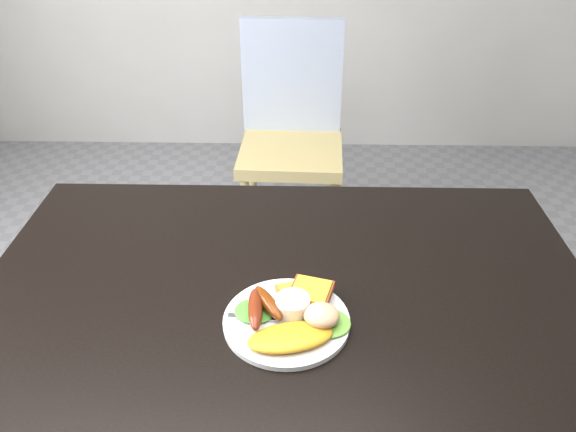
# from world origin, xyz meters

# --- Properties ---
(dining_table) EXTENTS (1.20, 0.80, 0.04)m
(dining_table) POSITION_xyz_m (0.00, 0.00, 0.73)
(dining_table) COLOR black
(dining_table) RESTS_ON ground
(dining_chair) EXTENTS (0.42, 0.42, 0.05)m
(dining_chair) POSITION_xyz_m (-0.01, 1.19, 0.45)
(dining_chair) COLOR tan
(dining_chair) RESTS_ON ground
(person) EXTENTS (0.56, 0.40, 1.46)m
(person) POSITION_xyz_m (0.12, 0.45, 0.73)
(person) COLOR navy
(person) RESTS_ON ground
(plate) EXTENTS (0.23, 0.23, 0.01)m
(plate) POSITION_xyz_m (0.00, -0.10, 0.76)
(plate) COLOR white
(plate) RESTS_ON dining_table
(lettuce_left) EXTENTS (0.09, 0.08, 0.01)m
(lettuce_left) POSITION_xyz_m (-0.06, -0.08, 0.77)
(lettuce_left) COLOR #3B8230
(lettuce_left) RESTS_ON plate
(lettuce_right) EXTENTS (0.09, 0.08, 0.01)m
(lettuce_right) POSITION_xyz_m (0.07, -0.11, 0.77)
(lettuce_right) COLOR #4A9A2B
(lettuce_right) RESTS_ON plate
(omelette) EXTENTS (0.16, 0.10, 0.02)m
(omelette) POSITION_xyz_m (0.01, -0.15, 0.77)
(omelette) COLOR orange
(omelette) RESTS_ON plate
(sausage_a) EXTENTS (0.04, 0.11, 0.03)m
(sausage_a) POSITION_xyz_m (-0.05, -0.10, 0.78)
(sausage_a) COLOR brown
(sausage_a) RESTS_ON lettuce_left
(sausage_b) EXTENTS (0.07, 0.10, 0.02)m
(sausage_b) POSITION_xyz_m (-0.03, -0.08, 0.78)
(sausage_b) COLOR #723102
(sausage_b) RESTS_ON lettuce_left
(ramekin) EXTENTS (0.08, 0.08, 0.04)m
(ramekin) POSITION_xyz_m (0.01, -0.08, 0.78)
(ramekin) COLOR white
(ramekin) RESTS_ON plate
(toast_a) EXTENTS (0.10, 0.10, 0.01)m
(toast_a) POSITION_xyz_m (0.03, -0.04, 0.77)
(toast_a) COLOR olive
(toast_a) RESTS_ON plate
(toast_b) EXTENTS (0.09, 0.09, 0.01)m
(toast_b) POSITION_xyz_m (0.05, -0.05, 0.78)
(toast_b) COLOR brown
(toast_b) RESTS_ON toast_a
(potato_salad) EXTENTS (0.08, 0.07, 0.03)m
(potato_salad) POSITION_xyz_m (0.06, -0.11, 0.79)
(potato_salad) COLOR beige
(potato_salad) RESTS_ON lettuce_right
(fork) EXTENTS (0.14, 0.02, 0.00)m
(fork) POSITION_xyz_m (-0.03, -0.10, 0.76)
(fork) COLOR #ADAFB7
(fork) RESTS_ON plate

